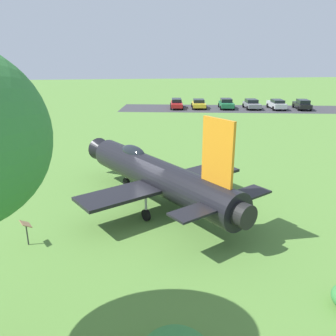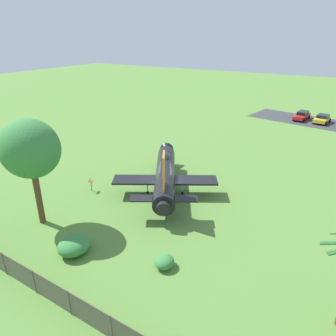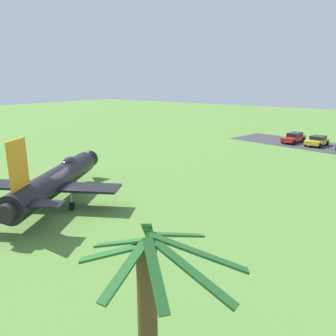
% 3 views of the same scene
% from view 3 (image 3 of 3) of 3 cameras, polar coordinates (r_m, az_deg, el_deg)
% --- Properties ---
extents(ground_plane, '(200.00, 200.00, 0.00)m').
position_cam_3_polar(ground_plane, '(25.89, -18.39, -5.75)').
color(ground_plane, '#568438').
extents(display_jet, '(9.41, 12.71, 5.51)m').
position_cam_3_polar(display_jet, '(25.66, -18.36, -1.78)').
color(display_jet, black).
rests_on(display_jet, ground_plane).
extents(palm_tree, '(4.04, 4.04, 5.51)m').
position_cam_3_polar(palm_tree, '(9.15, -3.19, -25.09)').
color(palm_tree, brown).
rests_on(palm_tree, ground_plane).
extents(parked_car_yellow, '(2.59, 4.24, 1.35)m').
position_cam_3_polar(parked_car_yellow, '(50.22, 24.18, 4.30)').
color(parked_car_yellow, gold).
rests_on(parked_car_yellow, ground_plane).
extents(parked_car_red, '(2.40, 4.94, 1.41)m').
position_cam_3_polar(parked_car_red, '(51.62, 20.75, 4.92)').
color(parked_car_red, red).
rests_on(parked_car_red, ground_plane).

